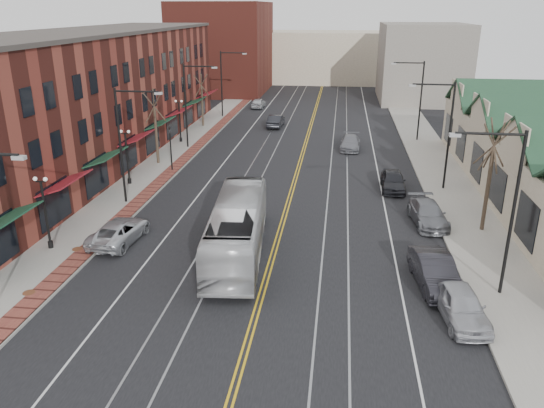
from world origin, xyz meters
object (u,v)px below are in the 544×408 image
(transit_bus, at_px, (237,228))
(parked_car_a, at_px, (461,305))
(parked_suv, at_px, (119,231))
(parked_car_b, at_px, (435,272))
(parked_car_d, at_px, (393,181))
(parked_car_c, at_px, (428,214))

(transit_bus, relative_size, parked_car_a, 2.57)
(parked_suv, relative_size, parked_car_b, 1.00)
(transit_bus, bearing_deg, parked_car_d, -132.47)
(parked_car_c, bearing_deg, parked_car_b, -101.72)
(parked_suv, distance_m, parked_car_a, 19.40)
(parked_suv, relative_size, parked_car_d, 1.11)
(parked_car_a, relative_size, parked_car_c, 0.91)
(transit_bus, height_order, parked_car_c, transit_bus)
(transit_bus, relative_size, parked_car_c, 2.35)
(parked_car_b, height_order, parked_car_d, parked_car_b)
(parked_car_b, height_order, parked_car_c, parked_car_b)
(parked_suv, height_order, parked_car_a, parked_car_a)
(parked_car_a, xyz_separation_m, parked_car_d, (-1.49, 17.97, -0.00))
(parked_car_a, height_order, parked_car_c, parked_car_a)
(parked_car_b, bearing_deg, parked_car_d, 86.44)
(parked_car_a, distance_m, parked_car_c, 11.31)
(transit_bus, bearing_deg, parked_car_c, -157.26)
(transit_bus, xyz_separation_m, parked_car_b, (10.44, -2.35, -0.78))
(parked_car_b, xyz_separation_m, parked_car_d, (-0.81, 14.99, -0.05))
(transit_bus, height_order, parked_suv, transit_bus)
(parked_car_a, distance_m, parked_car_d, 18.03)
(parked_car_b, distance_m, parked_car_c, 8.38)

